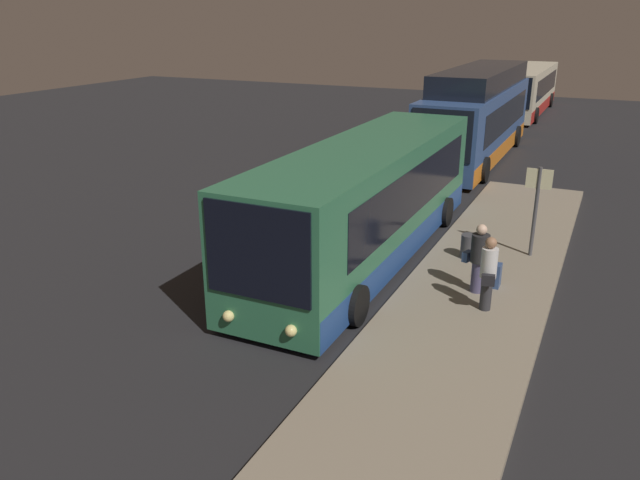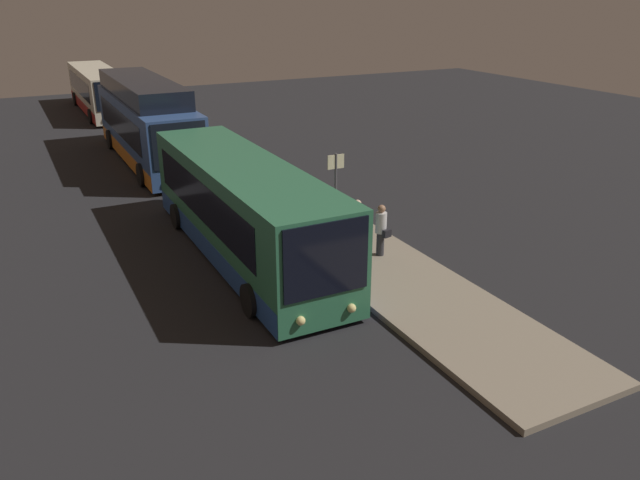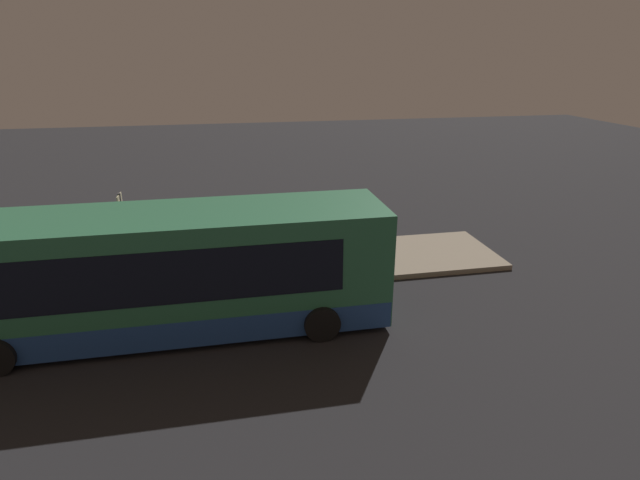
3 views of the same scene
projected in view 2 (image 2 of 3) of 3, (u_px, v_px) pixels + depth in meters
name	position (u px, v px, depth m)	size (l,w,h in m)	color
ground	(257.00, 265.00, 19.75)	(80.00, 80.00, 0.00)	#232326
platform	(348.00, 245.00, 21.10)	(20.00, 3.40, 0.17)	gray
bus_lead	(243.00, 210.00, 19.95)	(11.57, 2.90, 3.14)	#2D704C
bus_second	(147.00, 125.00, 31.12)	(12.32, 2.90, 4.06)	#33518C
bus_third	(98.00, 91.00, 44.06)	(12.29, 2.74, 2.98)	beige
passenger_boarding	(357.00, 223.00, 20.32)	(0.53, 0.67, 1.67)	#4C476B
passenger_waiting	(381.00, 228.00, 19.75)	(0.58, 0.42, 1.70)	#2D2D33
suitcase	(358.00, 233.00, 21.07)	(0.33, 0.25, 0.82)	#334C7F
sign_post	(336.00, 177.00, 22.89)	(0.10, 0.67, 2.44)	#4C4C51
trash_bin	(311.00, 222.00, 21.97)	(0.44, 0.44, 0.65)	#3F3F44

